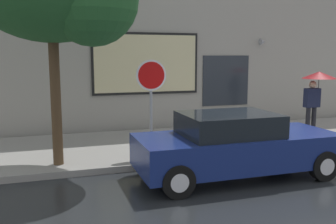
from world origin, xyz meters
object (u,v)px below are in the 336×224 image
at_px(fire_hydrant, 273,131).
at_px(stop_sign, 151,88).
at_px(parked_car, 235,146).
at_px(pedestrian_with_umbrella, 317,84).

xyz_separation_m(fire_hydrant, stop_sign, (-3.55, -0.08, 1.32)).
xyz_separation_m(parked_car, pedestrian_with_umbrella, (4.25, 2.72, 1.04)).
bearing_deg(parked_car, pedestrian_with_umbrella, 32.55).
height_order(parked_car, pedestrian_with_umbrella, pedestrian_with_umbrella).
relative_size(parked_car, stop_sign, 1.84).
xyz_separation_m(fire_hydrant, pedestrian_with_umbrella, (2.05, 0.78, 1.24)).
bearing_deg(parked_car, fire_hydrant, 41.22).
bearing_deg(fire_hydrant, parked_car, -138.78).
distance_m(parked_car, pedestrian_with_umbrella, 5.15).
xyz_separation_m(pedestrian_with_umbrella, stop_sign, (-5.60, -0.86, 0.08)).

